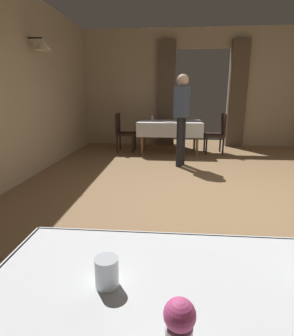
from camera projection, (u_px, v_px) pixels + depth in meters
The scene contains 10 objects.
ground at pixel (230, 201), 3.54m from camera, with size 10.08×10.08×0.00m, color olive.
wall_back at pixel (202, 88), 7.15m from camera, with size 6.40×0.27×3.00m.
dining_table_mid at pixel (170, 125), 6.38m from camera, with size 1.50×0.93×0.75m.
chair_mid_right at pixel (218, 132), 6.33m from camera, with size 0.45×0.44×0.93m.
chair_mid_left at pixel (123, 130), 6.53m from camera, with size 0.44×0.44×0.93m.
flower_vase_near at pixel (179, 335), 0.58m from camera, with size 0.07×0.07×0.19m.
glass_near_c at pixel (107, 272), 0.87m from camera, with size 0.08×0.08×0.10m, color silver.
flower_vase_mid at pixel (152, 116), 6.55m from camera, with size 0.07×0.07×0.18m.
plate_mid_b at pixel (169, 122), 6.09m from camera, with size 0.22×0.22×0.01m, color white.
person_waiter_by_doorway at pixel (182, 113), 5.08m from camera, with size 0.33×0.41×1.72m.
Camera 1 is at (-0.80, -3.38, 1.35)m, focal length 28.83 mm.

